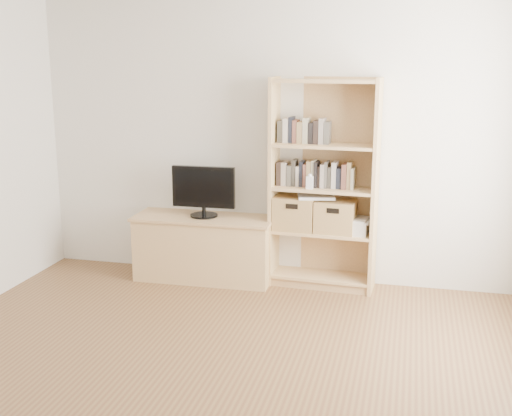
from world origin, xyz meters
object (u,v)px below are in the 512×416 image
(basket_left, at_px, (296,213))
(baby_monitor, at_px, (310,183))
(basket_right, at_px, (335,216))
(tv_stand, at_px, (205,249))
(bookshelf, at_px, (324,185))
(television, at_px, (204,192))
(laptop, at_px, (316,196))

(basket_left, bearing_deg, baby_monitor, -34.34)
(baby_monitor, distance_m, basket_right, 0.39)
(tv_stand, bearing_deg, bookshelf, 2.61)
(bookshelf, distance_m, basket_right, 0.30)
(bookshelf, bearing_deg, basket_left, -178.81)
(basket_left, bearing_deg, television, -171.87)
(baby_monitor, relative_size, basket_left, 0.31)
(laptop, bearing_deg, basket_left, 160.92)
(tv_stand, distance_m, basket_left, 0.94)
(tv_stand, xyz_separation_m, laptop, (1.04, 0.06, 0.55))
(tv_stand, bearing_deg, basket_right, 1.73)
(basket_right, bearing_deg, laptop, -176.69)
(tv_stand, relative_size, bookshelf, 0.67)
(tv_stand, relative_size, baby_monitor, 11.21)
(basket_left, xyz_separation_m, basket_right, (0.37, -0.02, -0.01))
(bookshelf, xyz_separation_m, laptop, (-0.06, -0.01, -0.10))
(baby_monitor, xyz_separation_m, basket_right, (0.22, 0.09, -0.31))
(bookshelf, relative_size, television, 3.19)
(baby_monitor, bearing_deg, basket_left, 146.09)
(bookshelf, relative_size, laptop, 5.89)
(laptop, bearing_deg, bookshelf, -2.12)
(baby_monitor, distance_m, basket_left, 0.35)
(tv_stand, xyz_separation_m, bookshelf, (1.10, 0.07, 0.65))
(tv_stand, bearing_deg, laptop, 2.17)
(baby_monitor, bearing_deg, television, -178.38)
(basket_left, bearing_deg, laptop, -3.27)
(television, distance_m, basket_right, 1.23)
(basket_right, bearing_deg, bookshelf, 177.43)
(baby_monitor, bearing_deg, bookshelf, 45.24)
(laptop, bearing_deg, baby_monitor, -131.28)
(basket_right, height_order, laptop, laptop)
(tv_stand, distance_m, television, 0.55)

